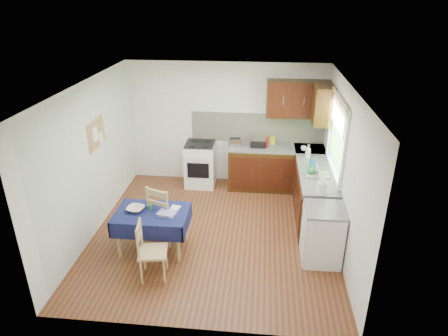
# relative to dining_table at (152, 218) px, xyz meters

# --- Properties ---
(floor) EXTENTS (4.20, 4.20, 0.00)m
(floor) POSITION_rel_dining_table_xyz_m (0.89, 0.54, -0.57)
(floor) COLOR #532916
(floor) RESTS_ON ground
(ceiling) EXTENTS (4.00, 4.20, 0.02)m
(ceiling) POSITION_rel_dining_table_xyz_m (0.89, 0.54, 1.93)
(ceiling) COLOR white
(ceiling) RESTS_ON wall_back
(wall_back) EXTENTS (4.00, 0.02, 2.50)m
(wall_back) POSITION_rel_dining_table_xyz_m (0.89, 2.64, 0.68)
(wall_back) COLOR white
(wall_back) RESTS_ON ground
(wall_front) EXTENTS (4.00, 0.02, 2.50)m
(wall_front) POSITION_rel_dining_table_xyz_m (0.89, -1.56, 0.68)
(wall_front) COLOR white
(wall_front) RESTS_ON ground
(wall_left) EXTENTS (0.02, 4.20, 2.50)m
(wall_left) POSITION_rel_dining_table_xyz_m (-1.11, 0.54, 0.68)
(wall_left) COLOR silver
(wall_left) RESTS_ON ground
(wall_right) EXTENTS (0.02, 4.20, 2.50)m
(wall_right) POSITION_rel_dining_table_xyz_m (2.89, 0.54, 0.68)
(wall_right) COLOR white
(wall_right) RESTS_ON ground
(base_cabinets) EXTENTS (1.90, 2.30, 0.86)m
(base_cabinets) POSITION_rel_dining_table_xyz_m (2.24, 1.80, -0.14)
(base_cabinets) COLOR black
(base_cabinets) RESTS_ON ground
(worktop_back) EXTENTS (1.90, 0.60, 0.04)m
(worktop_back) POSITION_rel_dining_table_xyz_m (1.94, 2.34, 0.31)
(worktop_back) COLOR slate
(worktop_back) RESTS_ON base_cabinets
(worktop_right) EXTENTS (0.60, 1.70, 0.04)m
(worktop_right) POSITION_rel_dining_table_xyz_m (2.59, 1.19, 0.31)
(worktop_right) COLOR slate
(worktop_right) RESTS_ON base_cabinets
(worktop_corner) EXTENTS (0.60, 0.60, 0.04)m
(worktop_corner) POSITION_rel_dining_table_xyz_m (2.59, 2.34, 0.31)
(worktop_corner) COLOR slate
(worktop_corner) RESTS_ON base_cabinets
(splashback) EXTENTS (2.70, 0.02, 0.60)m
(splashback) POSITION_rel_dining_table_xyz_m (1.54, 2.62, 0.63)
(splashback) COLOR beige
(splashback) RESTS_ON wall_back
(upper_cabinets) EXTENTS (1.20, 0.85, 0.70)m
(upper_cabinets) POSITION_rel_dining_table_xyz_m (2.41, 2.34, 1.28)
(upper_cabinets) COLOR black
(upper_cabinets) RESTS_ON wall_back
(stove) EXTENTS (0.60, 0.61, 0.92)m
(stove) POSITION_rel_dining_table_xyz_m (0.39, 2.34, -0.11)
(stove) COLOR white
(stove) RESTS_ON ground
(window) EXTENTS (0.04, 1.48, 1.26)m
(window) POSITION_rel_dining_table_xyz_m (2.86, 1.24, 1.08)
(window) COLOR #2C5523
(window) RESTS_ON wall_right
(fridge) EXTENTS (0.58, 0.60, 0.89)m
(fridge) POSITION_rel_dining_table_xyz_m (2.59, -0.01, -0.12)
(fridge) COLOR white
(fridge) RESTS_ON ground
(corkboard) EXTENTS (0.04, 0.62, 0.47)m
(corkboard) POSITION_rel_dining_table_xyz_m (-1.08, 0.84, 1.03)
(corkboard) COLOR #A68353
(corkboard) RESTS_ON wall_left
(dining_table) EXTENTS (1.11, 0.76, 0.67)m
(dining_table) POSITION_rel_dining_table_xyz_m (0.00, 0.00, 0.00)
(dining_table) COLOR #0E1539
(dining_table) RESTS_ON ground
(chair_far) EXTENTS (0.58, 0.58, 1.01)m
(chair_far) POSITION_rel_dining_table_xyz_m (0.12, 0.24, -0.03)
(chair_far) COLOR #A68353
(chair_far) RESTS_ON ground
(chair_near) EXTENTS (0.44, 0.44, 0.88)m
(chair_near) POSITION_rel_dining_table_xyz_m (0.13, -0.66, -0.10)
(chair_near) COLOR #A68353
(chair_near) RESTS_ON ground
(toaster) EXTENTS (0.25, 0.15, 0.19)m
(toaster) POSITION_rel_dining_table_xyz_m (1.11, 2.28, 0.42)
(toaster) COLOR #B1B1B6
(toaster) RESTS_ON worktop_back
(sandwich_press) EXTENTS (0.30, 0.26, 0.17)m
(sandwich_press) POSITION_rel_dining_table_xyz_m (1.56, 2.34, 0.42)
(sandwich_press) COLOR black
(sandwich_press) RESTS_ON worktop_back
(sauce_bottle) EXTENTS (0.05, 0.05, 0.22)m
(sauce_bottle) POSITION_rel_dining_table_xyz_m (1.73, 2.29, 0.44)
(sauce_bottle) COLOR red
(sauce_bottle) RESTS_ON worktop_back
(yellow_packet) EXTENTS (0.14, 0.12, 0.15)m
(yellow_packet) POSITION_rel_dining_table_xyz_m (1.84, 2.49, 0.41)
(yellow_packet) COLOR gold
(yellow_packet) RESTS_ON worktop_back
(dish_rack) EXTENTS (0.40, 0.30, 0.19)m
(dish_rack) POSITION_rel_dining_table_xyz_m (2.59, 1.10, 0.36)
(dish_rack) COLOR gray
(dish_rack) RESTS_ON worktop_right
(kettle) EXTENTS (0.15, 0.15, 0.25)m
(kettle) POSITION_rel_dining_table_xyz_m (2.58, 0.44, 0.44)
(kettle) COLOR white
(kettle) RESTS_ON worktop_right
(cup) EXTENTS (0.15, 0.15, 0.09)m
(cup) POSITION_rel_dining_table_xyz_m (2.45, 2.19, 0.38)
(cup) COLOR white
(cup) RESTS_ON worktop_back
(soap_bottle_a) EXTENTS (0.14, 0.14, 0.27)m
(soap_bottle_a) POSITION_rel_dining_table_xyz_m (2.49, 1.83, 0.47)
(soap_bottle_a) COLOR white
(soap_bottle_a) RESTS_ON worktop_right
(soap_bottle_b) EXTENTS (0.11, 0.11, 0.20)m
(soap_bottle_b) POSITION_rel_dining_table_xyz_m (2.54, 1.41, 0.43)
(soap_bottle_b) COLOR #1E50B0
(soap_bottle_b) RESTS_ON worktop_right
(soap_bottle_c) EXTENTS (0.19, 0.19, 0.18)m
(soap_bottle_c) POSITION_rel_dining_table_xyz_m (2.48, 1.12, 0.43)
(soap_bottle_c) COLOR #278F45
(soap_bottle_c) RESTS_ON worktop_right
(plate_bowl) EXTENTS (0.30, 0.30, 0.06)m
(plate_bowl) POSITION_rel_dining_table_xyz_m (-0.25, 0.01, 0.14)
(plate_bowl) COLOR beige
(plate_bowl) RESTS_ON dining_table
(book) EXTENTS (0.18, 0.22, 0.02)m
(book) POSITION_rel_dining_table_xyz_m (0.26, 0.13, 0.11)
(book) COLOR white
(book) RESTS_ON dining_table
(spice_jar) EXTENTS (0.05, 0.05, 0.10)m
(spice_jar) POSITION_rel_dining_table_xyz_m (-0.03, 0.07, 0.15)
(spice_jar) COLOR green
(spice_jar) RESTS_ON dining_table
(tea_towel) EXTENTS (0.30, 0.26, 0.05)m
(tea_towel) POSITION_rel_dining_table_xyz_m (0.25, -0.06, 0.13)
(tea_towel) COLOR navy
(tea_towel) RESTS_ON dining_table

